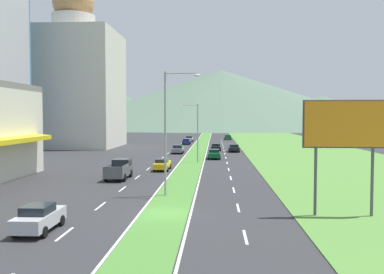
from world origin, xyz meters
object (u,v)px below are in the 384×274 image
(billboard_roadside, at_px, (345,129))
(car_3, at_px, (216,147))
(car_2, at_px, (214,154))
(street_lamp_mid, at_px, (196,129))
(car_8, at_px, (39,218))
(car_4, at_px, (228,137))
(car_7, at_px, (162,164))
(car_0, at_px, (186,141))
(car_5, at_px, (234,148))
(car_1, at_px, (189,139))
(pickup_truck_0, at_px, (119,170))
(car_6, at_px, (178,149))
(street_lamp_near, at_px, (169,125))

(billboard_roadside, bearing_deg, car_3, 99.01)
(car_2, distance_m, car_3, 15.58)
(street_lamp_mid, height_order, car_8, street_lamp_mid)
(car_3, distance_m, car_4, 38.26)
(car_7, bearing_deg, billboard_roadside, -147.05)
(car_2, bearing_deg, car_0, -168.65)
(car_5, bearing_deg, car_0, -152.95)
(street_lamp_mid, relative_size, car_4, 1.96)
(car_1, relative_size, car_4, 1.11)
(street_lamp_mid, relative_size, car_5, 1.93)
(pickup_truck_0, bearing_deg, car_5, -21.55)
(car_3, height_order, car_8, car_8)
(car_1, bearing_deg, car_3, -166.48)
(car_0, height_order, pickup_truck_0, pickup_truck_0)
(car_8, xyz_separation_m, pickup_truck_0, (-0.05, 20.62, 0.18))
(street_lamp_mid, xyz_separation_m, car_0, (-4.05, 39.28, -4.16))
(car_5, xyz_separation_m, car_8, (-13.70, -55.45, 0.07))
(billboard_roadside, relative_size, car_1, 1.62)
(car_0, relative_size, car_8, 1.07)
(car_4, height_order, pickup_truck_0, pickup_truck_0)
(car_5, bearing_deg, car_4, -179.99)
(car_5, xyz_separation_m, car_6, (-10.26, -3.95, 0.05))
(street_lamp_mid, relative_size, car_3, 1.92)
(street_lamp_mid, distance_m, car_5, 20.37)
(car_5, bearing_deg, car_1, -161.72)
(car_2, bearing_deg, car_6, -144.26)
(car_1, relative_size, car_6, 1.06)
(street_lamp_mid, relative_size, car_1, 1.76)
(car_0, distance_m, car_1, 11.03)
(car_6, bearing_deg, billboard_roadside, -161.92)
(billboard_roadside, distance_m, car_8, 19.95)
(street_lamp_near, bearing_deg, car_8, -119.58)
(car_0, xyz_separation_m, car_1, (0.03, 11.03, 0.05))
(car_1, relative_size, car_8, 1.14)
(car_4, distance_m, car_7, 68.82)
(billboard_roadside, relative_size, car_2, 1.76)
(car_7, bearing_deg, car_1, 0.28)
(car_8, distance_m, pickup_truck_0, 20.62)
(car_4, height_order, car_8, car_8)
(car_1, height_order, car_8, car_8)
(pickup_truck_0, bearing_deg, car_7, -26.57)
(car_8, bearing_deg, billboard_roadside, -76.06)
(car_4, distance_m, car_8, 97.02)
(car_3, xyz_separation_m, car_5, (3.42, -2.49, 0.01))
(car_1, xyz_separation_m, car_2, (6.69, -44.49, 0.00))
(car_5, bearing_deg, car_2, -15.74)
(car_2, xyz_separation_m, car_6, (-6.57, 9.13, 0.01))
(street_lamp_near, relative_size, street_lamp_mid, 1.23)
(car_2, bearing_deg, car_7, -23.94)
(car_3, bearing_deg, car_5, 53.94)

